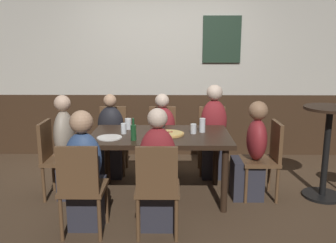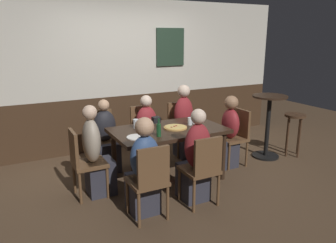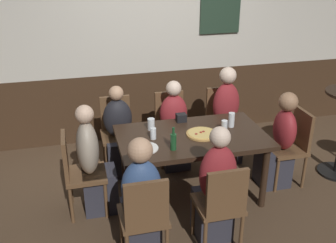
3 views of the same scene
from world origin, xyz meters
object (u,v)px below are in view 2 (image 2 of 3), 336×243
chair_mid_far (144,130)px  chair_mid_near (203,167)px  beer_glass_tall (140,129)px  pint_glass_amber (136,124)px  chair_left_far (103,136)px  person_head_west (96,158)px  chair_right_far (180,125)px  chair_head_east (236,134)px  chair_head_west (83,160)px  pint_glass_pale (194,118)px  dining_table (168,135)px  condiment_caddy (156,120)px  bar_stool (294,123)px  person_head_east (227,137)px  side_bar_table (268,121)px  beer_bottle_green (159,130)px  pizza (175,127)px  person_mid_near (195,163)px  highball_clear (190,122)px  plate_white_large (137,137)px  person_mid_far (148,135)px  person_right_far (185,126)px  chair_left_near (150,178)px  person_left_near (144,173)px  person_left_far (106,142)px

chair_mid_far → chair_mid_near: (-0.00, -1.74, 0.00)m
beer_glass_tall → pint_glass_amber: bearing=83.6°
chair_left_far → person_head_west: (-0.35, -0.87, -0.00)m
chair_right_far → chair_mid_far: bearing=180.0°
chair_mid_near → chair_head_east: (1.19, 0.87, 0.00)m
chair_head_west → pint_glass_pale: (1.66, 0.10, 0.31)m
dining_table → condiment_caddy: condiment_caddy is taller
chair_head_west → bar_stool: (3.50, -0.14, 0.07)m
person_head_east → pint_glass_amber: size_ratio=8.82×
side_bar_table → beer_bottle_green: bearing=-172.8°
dining_table → pizza: size_ratio=4.70×
person_mid_near → condiment_caddy: size_ratio=10.64×
chair_mid_far → beer_glass_tall: 0.99m
person_mid_near → condiment_caddy: person_mid_near is taller
chair_left_far → bar_stool: (2.99, -1.01, 0.07)m
chair_right_far → highball_clear: 0.94m
person_head_east → pint_glass_pale: 0.65m
pint_glass_amber → bar_stool: size_ratio=0.18×
plate_white_large → pint_glass_amber: bearing=69.9°
person_mid_near → pint_glass_amber: (-0.38, 0.95, 0.30)m
bar_stool → beer_bottle_green: bearing=-177.4°
pint_glass_pale → side_bar_table: bearing=-3.7°
person_mid_far → pizza: size_ratio=3.31×
dining_table → person_right_far: 0.99m
chair_left_near → pizza: 1.19m
chair_mid_far → person_left_near: (-0.68, -1.58, -0.01)m
chair_mid_far → beer_bottle_green: 1.21m
pizza → plate_white_large: size_ratio=1.23×
chair_head_west → chair_head_east: size_ratio=1.00×
person_left_far → side_bar_table: size_ratio=1.03×
chair_head_west → pint_glass_amber: chair_head_west is taller
pint_glass_amber → chair_right_far: bearing=30.8°
person_right_far → condiment_caddy: size_ratio=10.97×
pint_glass_amber → highball_clear: bearing=-14.9°
highball_clear → pint_glass_amber: size_ratio=0.86×
person_head_east → beer_glass_tall: person_head_east is taller
person_mid_far → beer_bottle_green: 1.07m
dining_table → person_left_near: 1.00m
person_left_near → plate_white_large: (0.14, 0.53, 0.26)m
pint_glass_pale → person_mid_near: bearing=-120.3°
person_mid_near → person_left_far: person_mid_near is taller
chair_mid_far → beer_bottle_green: (-0.27, -1.13, 0.33)m
condiment_caddy → person_head_west: bearing=-160.2°
chair_right_far → pizza: chair_right_far is taller
person_right_far → highball_clear: person_right_far is taller
person_mid_far → condiment_caddy: size_ratio=9.90×
chair_mid_near → person_right_far: size_ratio=0.73×
plate_white_large → person_head_east: bearing=6.4°
pint_glass_pale → bar_stool: (1.84, -0.24, -0.25)m
person_mid_far → person_head_west: bearing=-145.4°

